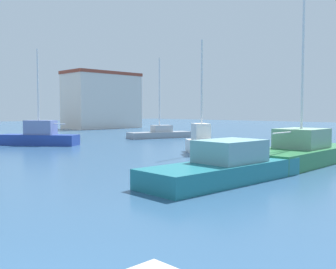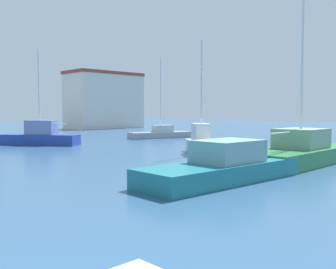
{
  "view_description": "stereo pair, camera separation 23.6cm",
  "coord_description": "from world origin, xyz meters",
  "px_view_note": "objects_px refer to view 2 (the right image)",
  "views": [
    {
      "loc": [
        -1.13,
        -4.32,
        2.85
      ],
      "look_at": [
        17.76,
        14.76,
        1.2
      ],
      "focal_mm": 41.45,
      "sensor_mm": 36.0,
      "label": 1
    },
    {
      "loc": [
        -0.96,
        -4.49,
        2.85
      ],
      "look_at": [
        17.76,
        14.76,
        1.2
      ],
      "focal_mm": 41.45,
      "sensor_mm": 36.0,
      "label": 2
    }
  ],
  "objects_px": {
    "sailboat_green_near_pier": "(300,152)",
    "sailboat_white_inner_mooring": "(201,143)",
    "sailboat_grey_far_right": "(161,133)",
    "sailboat_blue_behind_lamppost": "(40,136)",
    "motorboat_teal_distant_east": "(223,167)"
  },
  "relations": [
    {
      "from": "sailboat_blue_behind_lamppost",
      "to": "sailboat_white_inner_mooring",
      "type": "bearing_deg",
      "value": -72.66
    },
    {
      "from": "sailboat_blue_behind_lamppost",
      "to": "sailboat_white_inner_mooring",
      "type": "xyz_separation_m",
      "value": [
        4.34,
        -13.91,
        -0.0
      ]
    },
    {
      "from": "sailboat_green_near_pier",
      "to": "motorboat_teal_distant_east",
      "type": "xyz_separation_m",
      "value": [
        -7.17,
        -0.32,
        -0.06
      ]
    },
    {
      "from": "sailboat_green_near_pier",
      "to": "sailboat_blue_behind_lamppost",
      "type": "relative_size",
      "value": 1.3
    },
    {
      "from": "sailboat_green_near_pier",
      "to": "sailboat_white_inner_mooring",
      "type": "distance_m",
      "value": 6.71
    },
    {
      "from": "motorboat_teal_distant_east",
      "to": "sailboat_white_inner_mooring",
      "type": "bearing_deg",
      "value": 46.2
    },
    {
      "from": "sailboat_green_near_pier",
      "to": "sailboat_grey_far_right",
      "type": "distance_m",
      "value": 21.34
    },
    {
      "from": "sailboat_blue_behind_lamppost",
      "to": "sailboat_green_near_pier",
      "type": "bearing_deg",
      "value": -76.93
    },
    {
      "from": "sailboat_green_near_pier",
      "to": "motorboat_teal_distant_east",
      "type": "relative_size",
      "value": 1.33
    },
    {
      "from": "sailboat_grey_far_right",
      "to": "sailboat_blue_behind_lamppost",
      "type": "distance_m",
      "value": 13.0
    },
    {
      "from": "sailboat_grey_far_right",
      "to": "sailboat_blue_behind_lamppost",
      "type": "height_order",
      "value": "sailboat_grey_far_right"
    },
    {
      "from": "sailboat_green_near_pier",
      "to": "sailboat_white_inner_mooring",
      "type": "relative_size",
      "value": 1.39
    },
    {
      "from": "sailboat_green_near_pier",
      "to": "sailboat_white_inner_mooring",
      "type": "height_order",
      "value": "sailboat_green_near_pier"
    },
    {
      "from": "sailboat_green_near_pier",
      "to": "sailboat_white_inner_mooring",
      "type": "bearing_deg",
      "value": 93.76
    },
    {
      "from": "sailboat_green_near_pier",
      "to": "sailboat_grey_far_right",
      "type": "relative_size",
      "value": 1.24
    }
  ]
}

